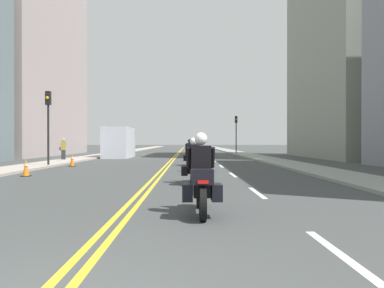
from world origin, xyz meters
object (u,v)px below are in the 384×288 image
(traffic_cone_1, at_px, (26,168))
(traffic_light_near, at_px, (48,114))
(motorcycle_0, at_px, (201,182))
(motorcycle_2, at_px, (199,159))
(motorcycle_1, at_px, (193,165))
(motorcycle_3, at_px, (190,155))
(motorcycle_7, at_px, (189,149))
(parked_truck, at_px, (120,144))
(pedestrian_0, at_px, (63,149))
(traffic_light_far, at_px, (236,128))
(motorcycle_4, at_px, (195,153))
(traffic_cone_0, at_px, (72,160))
(motorcycle_6, at_px, (192,150))
(motorcycle_5, at_px, (190,151))

(traffic_cone_1, height_order, traffic_light_near, traffic_light_near)
(motorcycle_0, xyz_separation_m, motorcycle_2, (0.24, 10.86, -0.03))
(motorcycle_1, bearing_deg, motorcycle_3, 93.83)
(motorcycle_7, height_order, parked_truck, parked_truck)
(traffic_cone_1, xyz_separation_m, pedestrian_0, (-2.67, 13.13, 0.52))
(motorcycle_3, height_order, parked_truck, parked_truck)
(traffic_light_near, relative_size, pedestrian_0, 2.55)
(traffic_light_far, xyz_separation_m, pedestrian_0, (-15.21, -15.86, -2.22))
(motorcycle_1, xyz_separation_m, motorcycle_4, (0.34, 15.70, -0.00))
(traffic_light_far, bearing_deg, motorcycle_2, -100.86)
(motorcycle_3, relative_size, motorcycle_7, 0.95)
(traffic_light_far, relative_size, parked_truck, 0.69)
(motorcycle_3, relative_size, traffic_light_far, 0.46)
(motorcycle_2, height_order, parked_truck, parked_truck)
(motorcycle_0, xyz_separation_m, motorcycle_7, (-0.14, 37.25, -0.00))
(motorcycle_3, xyz_separation_m, traffic_cone_0, (-7.00, -0.78, -0.27))
(motorcycle_0, height_order, motorcycle_7, motorcycle_0)
(motorcycle_2, bearing_deg, motorcycle_6, 88.05)
(traffic_light_far, distance_m, pedestrian_0, 22.08)
(motorcycle_1, xyz_separation_m, pedestrian_0, (-9.74, 16.10, 0.25))
(motorcycle_1, distance_m, motorcycle_7, 31.54)
(motorcycle_4, height_order, traffic_cone_0, motorcycle_4)
(traffic_light_near, bearing_deg, motorcycle_1, -47.81)
(motorcycle_0, bearing_deg, motorcycle_4, 88.55)
(motorcycle_4, distance_m, parked_truck, 9.90)
(motorcycle_3, height_order, traffic_cone_1, motorcycle_3)
(traffic_cone_0, bearing_deg, motorcycle_5, 59.19)
(traffic_light_near, relative_size, traffic_light_far, 0.99)
(motorcycle_5, height_order, traffic_light_far, traffic_light_far)
(motorcycle_0, xyz_separation_m, motorcycle_4, (0.25, 21.41, -0.01))
(motorcycle_1, distance_m, traffic_cone_1, 7.67)
(motorcycle_2, relative_size, motorcycle_7, 0.94)
(motorcycle_7, bearing_deg, motorcycle_0, -90.01)
(motorcycle_6, relative_size, traffic_light_far, 0.47)
(motorcycle_3, relative_size, traffic_light_near, 0.47)
(motorcycle_3, bearing_deg, motorcycle_4, 87.30)
(traffic_cone_0, height_order, traffic_light_near, traffic_light_near)
(motorcycle_6, height_order, traffic_light_far, traffic_light_far)
(motorcycle_2, distance_m, traffic_cone_0, 8.59)
(motorcycle_0, xyz_separation_m, motorcycle_1, (-0.08, 5.71, -0.01))
(motorcycle_3, xyz_separation_m, motorcycle_4, (0.41, 5.42, -0.00))
(motorcycle_3, bearing_deg, motorcycle_2, -83.83)
(traffic_light_near, distance_m, traffic_light_far, 26.59)
(motorcycle_7, xyz_separation_m, traffic_light_far, (5.52, 0.41, 2.46))
(motorcycle_6, distance_m, motorcycle_7, 5.33)
(traffic_light_near, bearing_deg, motorcycle_6, 63.11)
(motorcycle_5, xyz_separation_m, motorcycle_7, (-0.01, 10.24, -0.02))
(motorcycle_4, distance_m, pedestrian_0, 10.09)
(motorcycle_2, xyz_separation_m, motorcycle_4, (0.01, 10.56, 0.02))
(motorcycle_7, bearing_deg, motorcycle_4, -88.80)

